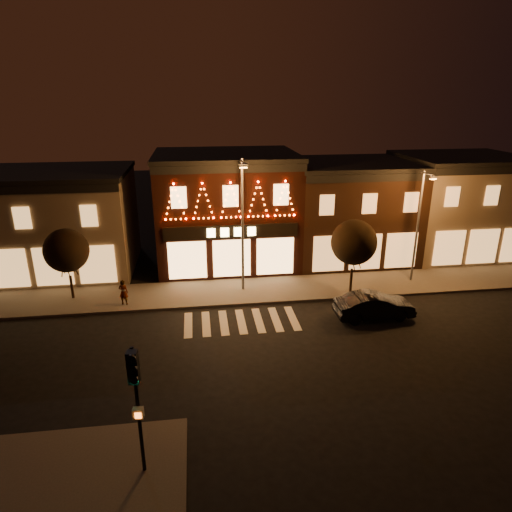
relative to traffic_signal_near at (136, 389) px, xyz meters
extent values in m
plane|color=black|center=(4.40, 6.57, -3.54)|extent=(120.00, 120.00, 0.00)
cube|color=#47423D|center=(6.40, 14.57, -3.47)|extent=(44.00, 4.00, 0.15)
cube|color=#47423D|center=(-2.10, -0.93, -3.47)|extent=(7.00, 7.00, 0.15)
cube|color=#7D6D59|center=(-8.60, 20.57, -0.04)|extent=(12.00, 8.00, 7.00)
cube|color=black|center=(-8.60, 20.57, 3.61)|extent=(12.20, 8.20, 0.30)
cube|color=black|center=(-8.60, 16.52, 3.21)|extent=(12.00, 0.25, 0.50)
cube|color=black|center=(4.40, 20.57, 0.46)|extent=(10.00, 8.00, 8.00)
cube|color=black|center=(4.40, 20.57, 4.61)|extent=(10.20, 8.20, 0.30)
cube|color=black|center=(4.40, 16.52, 4.21)|extent=(10.00, 0.25, 0.50)
cube|color=black|center=(4.40, 16.47, 0.06)|extent=(9.00, 0.15, 0.90)
cube|color=#FFD87F|center=(4.40, 16.37, 0.06)|extent=(3.40, 0.08, 0.60)
cube|color=#371F13|center=(13.90, 20.57, 0.06)|extent=(9.00, 8.00, 7.20)
cube|color=black|center=(13.90, 20.57, 3.81)|extent=(9.20, 8.20, 0.30)
cube|color=black|center=(13.90, 16.52, 3.41)|extent=(9.00, 0.25, 0.50)
cube|color=#7D6D59|center=(22.90, 20.57, 0.21)|extent=(9.00, 8.00, 7.50)
cube|color=black|center=(22.90, 20.57, 4.11)|extent=(9.20, 8.20, 0.30)
cube|color=black|center=(22.90, 16.52, 3.71)|extent=(9.00, 0.25, 0.50)
cylinder|color=black|center=(-0.02, 0.15, -0.99)|extent=(0.13, 0.13, 4.81)
cube|color=black|center=(0.01, -0.08, 0.84)|extent=(0.37, 0.35, 1.10)
cylinder|color=#19FF72|center=(0.03, -0.24, 0.48)|extent=(0.24, 0.09, 0.23)
cube|color=beige|center=(0.01, -0.06, -0.88)|extent=(0.36, 0.26, 0.36)
cylinder|color=#59595E|center=(4.98, 14.78, 0.85)|extent=(0.17, 0.17, 8.49)
cylinder|color=#59595E|center=(4.93, 13.94, 4.99)|extent=(0.20, 1.70, 0.11)
cube|color=#59595E|center=(4.88, 13.09, 4.94)|extent=(0.55, 0.33, 0.19)
cube|color=orange|center=(4.88, 13.09, 4.82)|extent=(0.42, 0.24, 0.05)
cylinder|color=#59595E|center=(16.63, 14.71, 0.36)|extent=(0.15, 0.15, 7.51)
cylinder|color=#59595E|center=(16.53, 13.97, 4.02)|extent=(0.29, 1.50, 0.09)
cube|color=#59595E|center=(16.43, 13.22, 3.98)|extent=(0.50, 0.32, 0.17)
cube|color=orange|center=(16.43, 13.22, 3.87)|extent=(0.38, 0.23, 0.05)
cylinder|color=black|center=(-5.79, 14.88, -2.66)|extent=(0.17, 0.17, 1.47)
sphere|color=black|center=(-5.79, 14.88, -0.24)|extent=(2.69, 2.69, 2.69)
cylinder|color=black|center=(11.83, 13.42, -2.61)|extent=(0.17, 0.17, 1.57)
sphere|color=black|center=(11.83, 13.42, -0.03)|extent=(2.87, 2.87, 2.87)
imported|color=black|center=(12.06, 10.01, -2.79)|extent=(4.58, 1.69, 1.50)
imported|color=gray|center=(-2.45, 13.50, -2.60)|extent=(0.65, 0.52, 1.58)
camera|label=1|loc=(2.14, -12.27, 8.71)|focal=31.61mm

